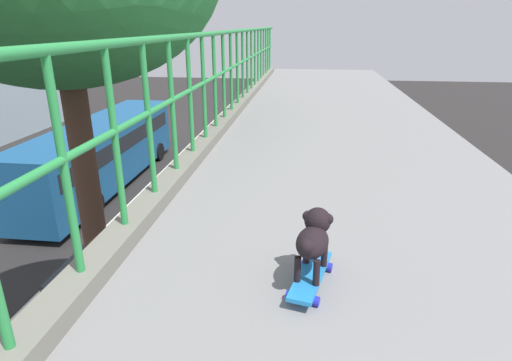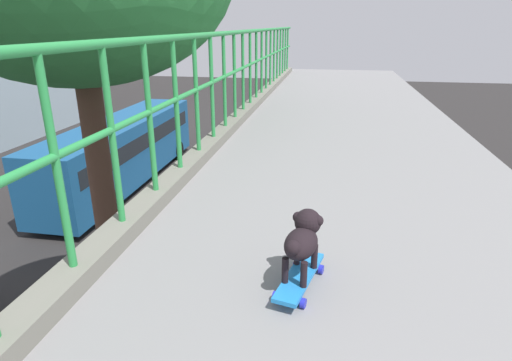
{
  "view_description": "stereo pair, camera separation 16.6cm",
  "coord_description": "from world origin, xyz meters",
  "px_view_note": "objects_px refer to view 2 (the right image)",
  "views": [
    {
      "loc": [
        0.92,
        0.47,
        7.14
      ],
      "look_at": [
        0.53,
        3.58,
        5.97
      ],
      "focal_mm": 29.68,
      "sensor_mm": 36.0,
      "label": 1
    },
    {
      "loc": [
        1.08,
        0.49,
        7.14
      ],
      "look_at": [
        0.53,
        3.58,
        5.97
      ],
      "focal_mm": 29.68,
      "sensor_mm": 36.0,
      "label": 2
    }
  ],
  "objects_px": {
    "toy_skateboard": "(300,277)",
    "car_green_fifth": "(115,280)",
    "city_bus": "(123,148)",
    "small_dog": "(303,238)"
  },
  "relations": [
    {
      "from": "toy_skateboard",
      "to": "car_green_fifth",
      "type": "bearing_deg",
      "value": 127.64
    },
    {
      "from": "city_bus",
      "to": "small_dog",
      "type": "xyz_separation_m",
      "value": [
        9.31,
        -15.54,
        4.35
      ]
    },
    {
      "from": "small_dog",
      "to": "city_bus",
      "type": "bearing_deg",
      "value": 120.94
    },
    {
      "from": "toy_skateboard",
      "to": "small_dog",
      "type": "relative_size",
      "value": 1.41
    },
    {
      "from": "small_dog",
      "to": "toy_skateboard",
      "type": "bearing_deg",
      "value": -104.12
    },
    {
      "from": "toy_skateboard",
      "to": "small_dog",
      "type": "height_order",
      "value": "small_dog"
    },
    {
      "from": "car_green_fifth",
      "to": "toy_skateboard",
      "type": "height_order",
      "value": "toy_skateboard"
    },
    {
      "from": "car_green_fifth",
      "to": "city_bus",
      "type": "relative_size",
      "value": 0.39
    },
    {
      "from": "toy_skateboard",
      "to": "small_dog",
      "type": "bearing_deg",
      "value": 75.88
    },
    {
      "from": "toy_skateboard",
      "to": "small_dog",
      "type": "distance_m",
      "value": 0.23
    }
  ]
}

